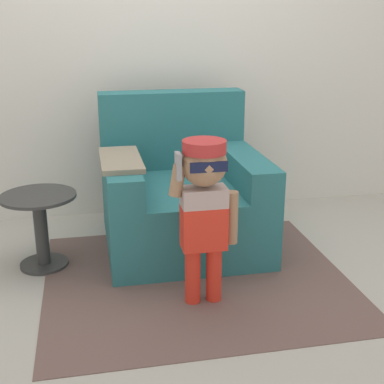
{
  "coord_description": "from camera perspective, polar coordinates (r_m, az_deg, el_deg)",
  "views": [
    {
      "loc": [
        -0.5,
        -3.12,
        1.43
      ],
      "look_at": [
        0.06,
        -0.34,
        0.48
      ],
      "focal_mm": 50.0,
      "sensor_mm": 36.0,
      "label": 1
    }
  ],
  "objects": [
    {
      "name": "ground_plane",
      "position": [
        3.47,
        -2.1,
        -5.85
      ],
      "size": [
        10.0,
        10.0,
        0.0
      ],
      "primitive_type": "plane",
      "color": "#ADA89E"
    },
    {
      "name": "wall_back",
      "position": [
        3.9,
        -4.2,
        16.54
      ],
      "size": [
        10.0,
        0.05,
        2.6
      ],
      "color": "silver",
      "rests_on": "ground_plane"
    },
    {
      "name": "armchair",
      "position": [
        3.44,
        -1.21,
        -0.27
      ],
      "size": [
        0.99,
        1.0,
        0.94
      ],
      "color": "#286B70",
      "rests_on": "ground_plane"
    },
    {
      "name": "person_child",
      "position": [
        2.62,
        1.31,
        -0.56
      ],
      "size": [
        0.35,
        0.26,
        0.86
      ],
      "color": "red",
      "rests_on": "ground_plane"
    },
    {
      "name": "side_table",
      "position": [
        3.24,
        -15.85,
        -3.22
      ],
      "size": [
        0.43,
        0.43,
        0.45
      ],
      "color": "#333333",
      "rests_on": "ground_plane"
    },
    {
      "name": "rug",
      "position": [
        3.07,
        0.47,
        -9.21
      ],
      "size": [
        1.68,
        1.48,
        0.01
      ],
      "color": "brown",
      "rests_on": "ground_plane"
    }
  ]
}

